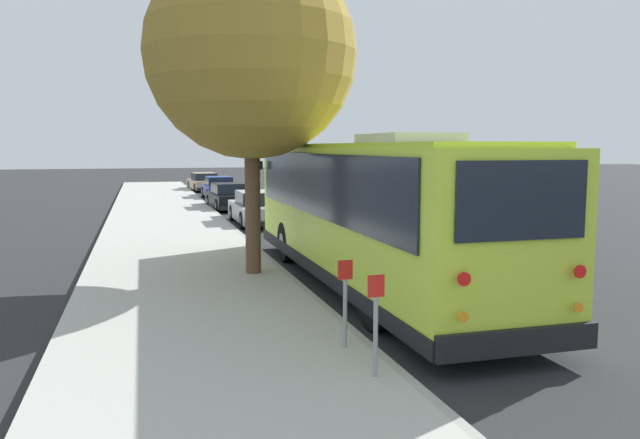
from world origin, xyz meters
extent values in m
plane|color=#28282B|center=(0.00, 0.00, 0.00)|extent=(160.00, 160.00, 0.00)
cube|color=#B2AFA8|center=(0.00, 3.99, 0.07)|extent=(80.00, 4.49, 0.15)
cube|color=#9D9A94|center=(0.00, 1.68, 0.07)|extent=(80.00, 0.14, 0.15)
cube|color=#BCDB38|center=(-1.12, 0.11, 1.66)|extent=(11.27, 2.42, 2.73)
cube|color=black|center=(-1.12, 0.11, 0.43)|extent=(11.32, 2.47, 0.28)
cube|color=black|center=(-1.12, 0.11, 2.25)|extent=(10.35, 2.51, 1.30)
cube|color=black|center=(4.54, 0.13, 2.25)|extent=(0.04, 2.10, 1.37)
cube|color=black|center=(-6.78, 0.10, 2.35)|extent=(0.03, 1.93, 1.04)
cube|color=black|center=(4.54, 0.13, 2.89)|extent=(0.04, 1.73, 0.22)
cube|color=#BCDB38|center=(-1.12, 0.11, 3.07)|extent=(10.58, 2.20, 0.10)
cube|color=silver|center=(-3.13, 0.11, 3.19)|extent=(2.07, 1.36, 0.20)
cube|color=black|center=(4.57, 0.13, 0.47)|extent=(0.11, 2.42, 0.36)
cube|color=black|center=(-6.81, 0.10, 0.47)|extent=(0.11, 2.42, 0.36)
cylinder|color=red|center=(-6.87, 0.96, 1.39)|extent=(0.03, 0.18, 0.18)
cylinder|color=orange|center=(-6.87, 0.96, 0.89)|extent=(0.03, 0.14, 0.14)
cylinder|color=red|center=(-6.86, -0.76, 1.39)|extent=(0.03, 0.18, 0.18)
cylinder|color=orange|center=(-6.86, -0.76, 0.89)|extent=(0.03, 0.14, 0.14)
cube|color=white|center=(4.62, 0.93, 0.64)|extent=(0.04, 0.32, 0.18)
cube|color=white|center=(4.62, -0.67, 0.64)|extent=(0.04, 0.32, 0.18)
cube|color=black|center=(4.16, 1.48, 2.51)|extent=(0.06, 0.10, 0.24)
cylinder|color=black|center=(2.21, 1.17, 0.53)|extent=(1.07, 0.30, 1.06)
cylinder|color=slate|center=(2.21, 1.17, 0.53)|extent=(0.48, 0.32, 0.48)
cylinder|color=black|center=(2.21, -0.92, 0.53)|extent=(1.07, 0.30, 1.06)
cylinder|color=slate|center=(2.21, -0.92, 0.53)|extent=(0.48, 0.32, 0.48)
cylinder|color=black|center=(-4.28, 1.15, 0.53)|extent=(1.07, 0.30, 1.06)
cylinder|color=slate|center=(-4.28, 1.15, 0.53)|extent=(0.48, 0.32, 0.48)
cylinder|color=black|center=(-4.28, -0.94, 0.53)|extent=(1.07, 0.30, 1.06)
cylinder|color=slate|center=(-4.28, -0.94, 0.53)|extent=(0.48, 0.32, 0.48)
cube|color=#A8AAAF|center=(10.58, 0.44, 0.49)|extent=(4.43, 1.77, 0.64)
cube|color=black|center=(10.47, 0.44, 1.05)|extent=(2.10, 1.52, 0.48)
cube|color=#A8AAAF|center=(10.47, 0.44, 1.29)|extent=(2.02, 1.49, 0.05)
cube|color=black|center=(12.82, 0.43, 0.26)|extent=(0.09, 1.70, 0.20)
cube|color=black|center=(8.35, 0.45, 0.26)|extent=(0.09, 1.70, 0.20)
cylinder|color=black|center=(11.98, 1.23, 0.33)|extent=(0.66, 0.20, 0.66)
cylinder|color=slate|center=(11.98, 1.23, 0.33)|extent=(0.30, 0.22, 0.30)
cylinder|color=black|center=(11.98, -0.37, 0.33)|extent=(0.66, 0.20, 0.66)
cylinder|color=slate|center=(11.98, -0.37, 0.33)|extent=(0.30, 0.22, 0.30)
cylinder|color=black|center=(9.19, 1.25, 0.33)|extent=(0.66, 0.20, 0.66)
cylinder|color=slate|center=(9.19, 1.25, 0.33)|extent=(0.30, 0.22, 0.30)
cylinder|color=black|center=(9.18, -0.36, 0.33)|extent=(0.66, 0.20, 0.66)
cylinder|color=slate|center=(9.18, -0.36, 0.33)|extent=(0.30, 0.22, 0.30)
cube|color=black|center=(16.81, 0.76, 0.47)|extent=(4.21, 1.88, 0.62)
cube|color=black|center=(16.70, 0.76, 1.02)|extent=(2.03, 1.53, 0.48)
cube|color=black|center=(16.70, 0.76, 1.26)|extent=(1.95, 1.49, 0.05)
cube|color=black|center=(18.89, 0.88, 0.26)|extent=(0.17, 1.60, 0.20)
cube|color=black|center=(14.72, 0.65, 0.26)|extent=(0.17, 1.60, 0.20)
cylinder|color=black|center=(18.07, 1.58, 0.32)|extent=(0.64, 0.23, 0.63)
cylinder|color=slate|center=(18.07, 1.58, 0.32)|extent=(0.30, 0.24, 0.28)
cylinder|color=black|center=(18.15, 0.08, 0.32)|extent=(0.64, 0.23, 0.63)
cylinder|color=slate|center=(18.15, 0.08, 0.32)|extent=(0.30, 0.24, 0.28)
cylinder|color=black|center=(15.46, 1.44, 0.32)|extent=(0.64, 0.23, 0.63)
cylinder|color=slate|center=(15.46, 1.44, 0.32)|extent=(0.30, 0.24, 0.28)
cylinder|color=black|center=(15.55, -0.06, 0.32)|extent=(0.64, 0.23, 0.63)
cylinder|color=slate|center=(15.55, -0.06, 0.32)|extent=(0.30, 0.24, 0.28)
cube|color=navy|center=(23.36, 0.45, 0.49)|extent=(4.13, 1.69, 0.64)
cube|color=black|center=(23.25, 0.45, 1.05)|extent=(1.96, 1.44, 0.48)
cube|color=navy|center=(23.25, 0.45, 1.29)|extent=(1.88, 1.40, 0.05)
cube|color=black|center=(25.44, 0.48, 0.26)|extent=(0.10, 1.59, 0.20)
cube|color=black|center=(21.29, 0.43, 0.26)|extent=(0.10, 1.59, 0.20)
cylinder|color=black|center=(24.65, 1.21, 0.33)|extent=(0.66, 0.21, 0.66)
cylinder|color=slate|center=(24.65, 1.21, 0.33)|extent=(0.30, 0.22, 0.30)
cylinder|color=black|center=(24.67, -0.27, 0.33)|extent=(0.66, 0.21, 0.66)
cylinder|color=slate|center=(24.67, -0.27, 0.33)|extent=(0.30, 0.22, 0.30)
cylinder|color=black|center=(22.06, 1.18, 0.33)|extent=(0.66, 0.21, 0.66)
cylinder|color=slate|center=(22.06, 1.18, 0.33)|extent=(0.30, 0.22, 0.30)
cylinder|color=black|center=(22.07, -0.31, 0.33)|extent=(0.66, 0.21, 0.66)
cylinder|color=slate|center=(22.07, -0.31, 0.33)|extent=(0.30, 0.22, 0.30)
cube|color=tan|center=(30.32, 0.65, 0.46)|extent=(4.24, 2.10, 0.61)
cube|color=black|center=(30.21, 0.64, 1.00)|extent=(2.07, 1.67, 0.48)
cube|color=tan|center=(30.21, 0.64, 1.24)|extent=(1.99, 1.63, 0.05)
cube|color=black|center=(32.38, 0.83, 0.25)|extent=(0.23, 1.69, 0.20)
cube|color=black|center=(28.25, 0.47, 0.25)|extent=(0.23, 1.69, 0.20)
cylinder|color=black|center=(31.54, 1.56, 0.31)|extent=(0.63, 0.25, 0.61)
cylinder|color=slate|center=(31.54, 1.56, 0.31)|extent=(0.29, 0.24, 0.28)
cylinder|color=black|center=(31.68, -0.03, 0.31)|extent=(0.63, 0.25, 0.61)
cylinder|color=slate|center=(31.68, -0.03, 0.31)|extent=(0.29, 0.24, 0.28)
cylinder|color=black|center=(28.96, 1.33, 0.31)|extent=(0.63, 0.25, 0.61)
cylinder|color=slate|center=(28.96, 1.33, 0.31)|extent=(0.29, 0.24, 0.28)
cylinder|color=black|center=(29.10, -0.26, 0.31)|extent=(0.63, 0.25, 0.61)
cylinder|color=slate|center=(29.10, -0.26, 0.31)|extent=(0.29, 0.24, 0.28)
cylinder|color=brown|center=(0.30, 2.40, 1.81)|extent=(0.35, 0.35, 3.32)
sphere|color=olive|center=(0.30, 2.40, 5.13)|extent=(4.73, 4.73, 4.73)
cylinder|color=gray|center=(-6.65, 2.07, 0.66)|extent=(0.06, 0.06, 1.03)
cube|color=red|center=(-6.65, 2.07, 1.32)|extent=(0.02, 0.22, 0.28)
cylinder|color=gray|center=(-5.43, 2.07, 0.65)|extent=(0.06, 0.06, 1.00)
cube|color=red|center=(-5.43, 2.07, 1.29)|extent=(0.02, 0.22, 0.28)
camera|label=1|loc=(-13.78, 4.83, 3.04)|focal=35.00mm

